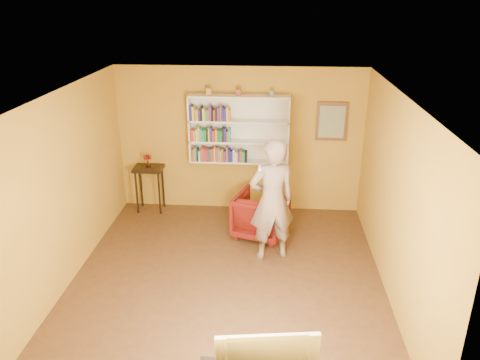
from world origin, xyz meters
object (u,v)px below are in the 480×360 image
at_px(ruby_lustre, 148,158).
at_px(armchair, 261,215).
at_px(bookshelf, 239,129).
at_px(person, 272,201).
at_px(television, 266,352).
at_px(console_table, 149,175).

xyz_separation_m(ruby_lustre, armchair, (2.13, -0.85, -0.66)).
xyz_separation_m(bookshelf, armchair, (0.45, -1.00, -1.21)).
distance_m(bookshelf, person, 1.92).
height_order(bookshelf, television, bookshelf).
relative_size(ruby_lustre, television, 0.24).
height_order(console_table, ruby_lustre, ruby_lustre).
bearing_deg(armchair, person, 122.50).
relative_size(ruby_lustre, person, 0.12).
bearing_deg(person, bookshelf, -88.45).
distance_m(console_table, person, 2.79).
distance_m(console_table, television, 5.05).
relative_size(ruby_lustre, armchair, 0.28).
xyz_separation_m(console_table, armchair, (2.13, -0.85, -0.34)).
bearing_deg(television, person, 81.97).
xyz_separation_m(ruby_lustre, person, (2.31, -1.55, -0.07)).
height_order(armchair, person, person).
bearing_deg(bookshelf, television, -82.63).
bearing_deg(armchair, television, 110.77).
bearing_deg(television, armchair, 84.82).
bearing_deg(ruby_lustre, armchair, -21.66).
distance_m(ruby_lustre, armchair, 2.38).
relative_size(bookshelf, person, 0.93).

